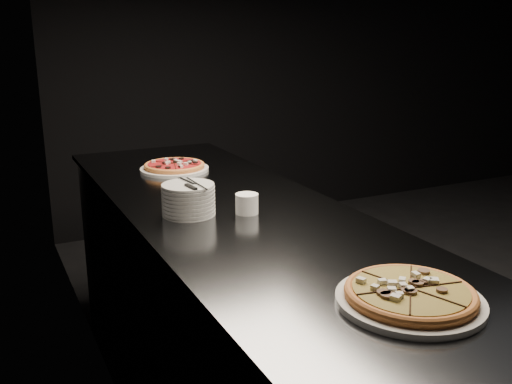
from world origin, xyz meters
name	(u,v)px	position (x,y,z in m)	size (l,w,h in m)	color
wall_left	(125,73)	(-2.50, 0.00, 1.40)	(0.02, 5.00, 2.80)	black
wall_back	(342,46)	(0.00, 2.50, 1.40)	(5.00, 0.02, 2.80)	black
counter	(241,329)	(-2.13, 0.00, 0.46)	(0.74, 2.44, 0.92)	#56595D
pizza_mushroom	(410,295)	(-2.08, -0.81, 0.94)	(0.35, 0.35, 0.04)	silver
pizza_tomato	(174,167)	(-2.14, 0.67, 0.94)	(0.33, 0.33, 0.04)	silver
plate_stack	(188,199)	(-2.30, 0.04, 0.97)	(0.18, 0.18, 0.11)	silver
cutlery	(191,184)	(-2.30, 0.02, 1.03)	(0.06, 0.19, 0.01)	silver
ramekin	(247,203)	(-2.12, -0.04, 0.96)	(0.08, 0.08, 0.07)	white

